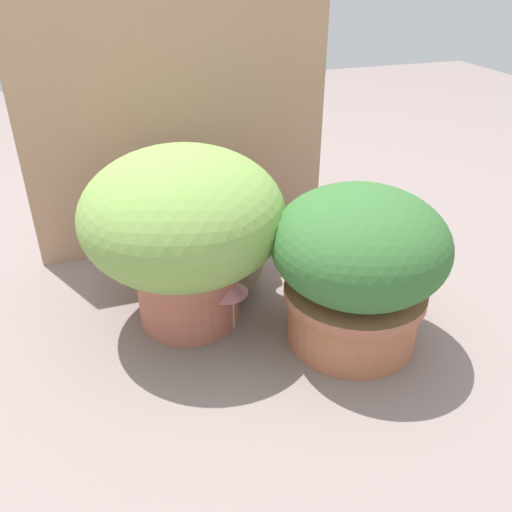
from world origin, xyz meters
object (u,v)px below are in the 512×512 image
at_px(leafy_planter, 358,264).
at_px(cat, 235,250).
at_px(mushroom_ornament_pink, 227,289).
at_px(grass_planter, 184,226).

bearing_deg(leafy_planter, cat, 123.39).
bearing_deg(cat, mushroom_ornament_pink, -112.61).
bearing_deg(leafy_planter, grass_planter, 149.47).
bearing_deg(mushroom_ornament_pink, leafy_planter, -26.26).
distance_m(cat, mushroom_ornament_pink, 0.19).
height_order(grass_planter, leafy_planter, grass_planter).
distance_m(leafy_planter, cat, 0.39).
xyz_separation_m(leafy_planter, mushroom_ornament_pink, (-0.28, 0.14, -0.10)).
height_order(cat, mushroom_ornament_pink, cat).
distance_m(leafy_planter, mushroom_ornament_pink, 0.33).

